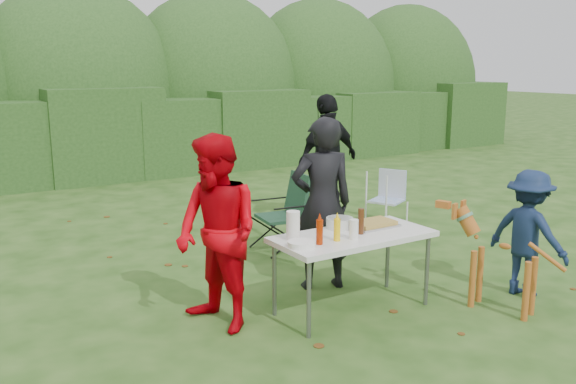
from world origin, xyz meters
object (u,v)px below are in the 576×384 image
person_red_jacket (217,234)px  dog (504,262)px  folding_table (353,240)px  ketchup_bottle (320,232)px  person_cook (322,204)px  paper_towel_roll (293,226)px  lawn_chair (387,198)px  person_black_puffy (328,159)px  beer_bottle (361,221)px  camping_chair (281,213)px  child (528,233)px  mustard_bottle (337,230)px

person_red_jacket → dog: bearing=53.1°
folding_table → ketchup_bottle: ketchup_bottle is taller
person_cook → paper_towel_roll: bearing=54.6°
ketchup_bottle → dog: bearing=-22.3°
lawn_chair → dog: bearing=42.3°
person_black_puffy → beer_bottle: person_black_puffy is taller
person_cook → camping_chair: person_cook is taller
folding_table → person_black_puffy: bearing=58.3°
child → camping_chair: child is taller
beer_bottle → paper_towel_roll: (-0.63, 0.17, 0.01)m
camping_chair → ketchup_bottle: (-0.87, -2.03, 0.37)m
folding_table → ketchup_bottle: size_ratio=6.82×
folding_table → dog: size_ratio=1.49×
folding_table → child: child is taller
person_black_puffy → lawn_chair: (0.62, -0.58, -0.53)m
lawn_chair → person_cook: bearing=8.0°
person_red_jacket → child: (2.92, -0.94, -0.22)m
folding_table → person_red_jacket: (-1.22, 0.32, 0.17)m
person_red_jacket → camping_chair: bearing=122.0°
folding_table → lawn_chair: lawn_chair is taller
camping_chair → mustard_bottle: size_ratio=4.84×
camping_chair → child: bearing=124.5°
person_black_puffy → dog: 3.56m
person_cook → child: (1.59, -1.27, -0.25)m
folding_table → camping_chair: (0.42, 1.93, -0.20)m
person_black_puffy → camping_chair: (-1.28, -0.80, -0.45)m
camping_chair → person_black_puffy: bearing=-140.2°
mustard_bottle → person_red_jacket: bearing=156.7°
dog → lawn_chair: (1.14, 2.92, -0.08)m
child → beer_bottle: child is taller
dog → beer_bottle: 1.38m
person_cook → child: size_ratio=1.39×
person_black_puffy → ketchup_bottle: size_ratio=8.46×
person_black_puffy → mustard_bottle: person_black_puffy is taller
camping_chair → ketchup_bottle: 2.24m
person_cook → dog: (1.06, -1.41, -0.41)m
person_black_puffy → paper_towel_roll: size_ratio=7.16×
lawn_chair → beer_bottle: bearing=17.8°
person_red_jacket → beer_bottle: bearing=62.0°
paper_towel_roll → person_cook: bearing=37.0°
camping_chair → paper_towel_roll: (-0.98, -1.79, 0.39)m
camping_chair → lawn_chair: (1.90, 0.22, -0.09)m
person_black_puffy → camping_chair: bearing=22.7°
person_cook → lawn_chair: size_ratio=2.23×
child → ketchup_bottle: 2.22m
ketchup_bottle → paper_towel_roll: (-0.12, 0.24, 0.02)m
lawn_chair → paper_towel_roll: bearing=8.6°
person_black_puffy → lawn_chair: bearing=127.9°
person_cook → lawn_chair: bearing=-128.1°
person_cook → child: person_cook is taller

